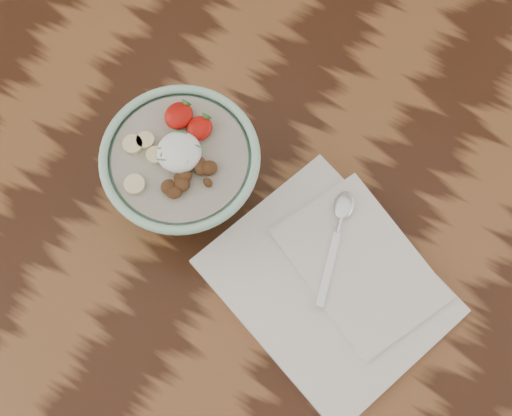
% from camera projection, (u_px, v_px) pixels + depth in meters
% --- Properties ---
extents(table, '(1.60, 0.90, 0.75)m').
position_uv_depth(table, '(244.00, 194.00, 1.08)').
color(table, black).
rests_on(table, ground).
extents(breakfast_bowl, '(0.20, 0.20, 0.13)m').
position_uv_depth(breakfast_bowl, '(183.00, 170.00, 0.92)').
color(breakfast_bowl, '#9AD0B3').
rests_on(breakfast_bowl, table).
extents(napkin, '(0.35, 0.32, 0.02)m').
position_uv_depth(napkin, '(335.00, 282.00, 0.94)').
color(napkin, white).
rests_on(napkin, table).
extents(spoon, '(0.06, 0.16, 0.01)m').
position_uv_depth(spoon, '(340.00, 221.00, 0.95)').
color(spoon, silver).
rests_on(spoon, napkin).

